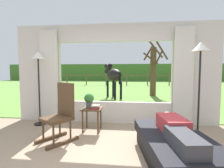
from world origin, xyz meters
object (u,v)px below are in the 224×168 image
(recliner_sofa, at_px, (174,148))
(floor_lamp_right, at_px, (200,61))
(potted_plant, at_px, (89,99))
(horse, at_px, (113,75))
(floor_lamp_left, at_px, (38,66))
(pasture_tree, at_px, (153,69))
(reclining_person, at_px, (176,129))
(side_table, at_px, (92,112))
(book_stack, at_px, (95,107))
(rocking_chair, at_px, (61,113))

(recliner_sofa, height_order, floor_lamp_right, floor_lamp_right)
(potted_plant, height_order, horse, horse)
(floor_lamp_left, relative_size, pasture_tree, 0.57)
(recliner_sofa, bearing_deg, reclining_person, -98.37)
(recliner_sofa, bearing_deg, floor_lamp_right, 45.86)
(side_table, distance_m, pasture_tree, 6.11)
(reclining_person, distance_m, horse, 6.19)
(recliner_sofa, xyz_separation_m, reclining_person, (0.00, -0.05, 0.30))
(book_stack, height_order, pasture_tree, pasture_tree)
(reclining_person, distance_m, side_table, 1.96)
(book_stack, distance_m, horse, 4.83)
(rocking_chair, relative_size, book_stack, 5.36)
(reclining_person, bearing_deg, recliner_sofa, 81.63)
(floor_lamp_right, bearing_deg, rocking_chair, -172.80)
(rocking_chair, xyz_separation_m, horse, (0.46, 5.32, 0.61))
(horse, bearing_deg, potted_plant, -122.86)
(book_stack, xyz_separation_m, horse, (-0.11, 4.79, 0.59))
(side_table, bearing_deg, reclining_person, -39.33)
(recliner_sofa, bearing_deg, side_table, 133.44)
(book_stack, relative_size, floor_lamp_right, 0.11)
(floor_lamp_left, distance_m, horse, 4.66)
(book_stack, bearing_deg, reclining_person, -39.59)
(recliner_sofa, xyz_separation_m, pasture_tree, (0.53, 6.85, 1.27))
(potted_plant, relative_size, floor_lamp_right, 0.17)
(floor_lamp_right, bearing_deg, reclining_person, -124.38)
(rocking_chair, bearing_deg, pasture_tree, 101.70)
(rocking_chair, distance_m, potted_plant, 0.78)
(rocking_chair, relative_size, potted_plant, 3.50)
(potted_plant, xyz_separation_m, horse, (0.07, 4.66, 0.45))
(book_stack, distance_m, floor_lamp_right, 2.32)
(book_stack, height_order, floor_lamp_right, floor_lamp_right)
(potted_plant, bearing_deg, floor_lamp_left, 170.03)
(side_table, height_order, horse, horse)
(rocking_chair, distance_m, floor_lamp_left, 1.60)
(pasture_tree, bearing_deg, floor_lamp_right, -88.64)
(side_table, relative_size, horse, 0.30)
(side_table, height_order, floor_lamp_right, floor_lamp_right)
(book_stack, relative_size, floor_lamp_left, 0.11)
(potted_plant, xyz_separation_m, pasture_tree, (2.13, 5.60, 0.78))
(potted_plant, distance_m, book_stack, 0.25)
(recliner_sofa, xyz_separation_m, horse, (-1.53, 5.92, 0.94))
(floor_lamp_right, relative_size, horse, 1.10)
(rocking_chair, xyz_separation_m, side_table, (0.47, 0.59, -0.12))
(reclining_person, bearing_deg, book_stack, 132.04)
(reclining_person, distance_m, potted_plant, 2.07)
(recliner_sofa, height_order, rocking_chair, rocking_chair)
(horse, bearing_deg, rocking_chair, -126.97)
(rocking_chair, bearing_deg, side_table, 85.14)
(reclining_person, relative_size, pasture_tree, 0.45)
(recliner_sofa, height_order, side_table, side_table)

